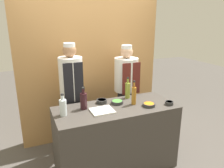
{
  "coord_description": "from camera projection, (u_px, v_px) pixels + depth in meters",
  "views": [
    {
      "loc": [
        -1.08,
        -2.43,
        2.05
      ],
      "look_at": [
        0.0,
        0.14,
        1.2
      ],
      "focal_mm": 35.0,
      "sensor_mm": 36.0,
      "label": 1
    }
  ],
  "objects": [
    {
      "name": "ground_plane",
      "position": [
        116.0,
        166.0,
        3.14
      ],
      "size": [
        14.0,
        14.0,
        0.0
      ],
      "primitive_type": "plane",
      "color": "#4C4742"
    },
    {
      "name": "cabinet_wall",
      "position": [
        91.0,
        69.0,
        3.75
      ],
      "size": [
        2.41,
        0.18,
        2.4
      ],
      "color": "#B7844C",
      "rests_on": "ground_plane"
    },
    {
      "name": "counter",
      "position": [
        116.0,
        138.0,
        3.01
      ],
      "size": [
        1.62,
        0.69,
        0.92
      ],
      "color": "#3D3833",
      "rests_on": "ground_plane"
    },
    {
      "name": "sauce_bowl_orange",
      "position": [
        149.0,
        105.0,
        2.9
      ],
      "size": [
        0.17,
        0.17,
        0.04
      ],
      "color": "#2D2D2D",
      "rests_on": "counter"
    },
    {
      "name": "sauce_bowl_green",
      "position": [
        117.0,
        102.0,
        2.98
      ],
      "size": [
        0.16,
        0.16,
        0.04
      ],
      "color": "#2D2D2D",
      "rests_on": "counter"
    },
    {
      "name": "sauce_bowl_yellow",
      "position": [
        169.0,
        103.0,
        2.95
      ],
      "size": [
        0.11,
        0.11,
        0.05
      ],
      "color": "#2D2D2D",
      "rests_on": "counter"
    },
    {
      "name": "sauce_bowl_purple",
      "position": [
        102.0,
        101.0,
        3.01
      ],
      "size": [
        0.14,
        0.14,
        0.05
      ],
      "color": "#2D2D2D",
      "rests_on": "counter"
    },
    {
      "name": "cutting_board",
      "position": [
        102.0,
        111.0,
        2.74
      ],
      "size": [
        0.28,
        0.25,
        0.02
      ],
      "color": "white",
      "rests_on": "counter"
    },
    {
      "name": "bottle_oil",
      "position": [
        128.0,
        90.0,
        3.17
      ],
      "size": [
        0.07,
        0.07,
        0.31
      ],
      "color": "olive",
      "rests_on": "counter"
    },
    {
      "name": "bottle_wine",
      "position": [
        84.0,
        101.0,
        2.79
      ],
      "size": [
        0.09,
        0.09,
        0.29
      ],
      "color": "black",
      "rests_on": "counter"
    },
    {
      "name": "bottle_clear",
      "position": [
        63.0,
        107.0,
        2.6
      ],
      "size": [
        0.09,
        0.09,
        0.27
      ],
      "color": "silver",
      "rests_on": "counter"
    },
    {
      "name": "bottle_amber",
      "position": [
        134.0,
        95.0,
        2.93
      ],
      "size": [
        0.06,
        0.06,
        0.33
      ],
      "color": "#9E661E",
      "rests_on": "counter"
    },
    {
      "name": "chef_left",
      "position": [
        72.0,
        96.0,
        3.24
      ],
      "size": [
        0.34,
        0.34,
        1.72
      ],
      "color": "#28282D",
      "rests_on": "ground_plane"
    },
    {
      "name": "chef_right",
      "position": [
        126.0,
        92.0,
        3.59
      ],
      "size": [
        0.38,
        0.38,
        1.65
      ],
      "color": "#28282D",
      "rests_on": "ground_plane"
    }
  ]
}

